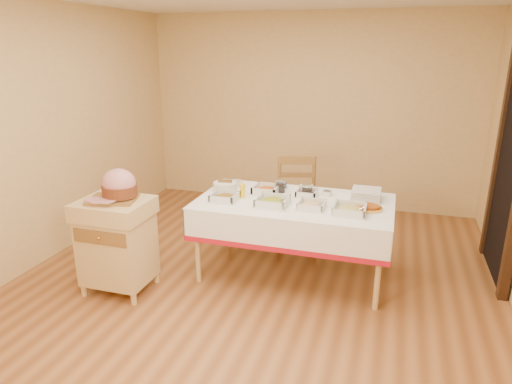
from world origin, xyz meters
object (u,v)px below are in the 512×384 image
(ham_on_board, at_px, (118,187))
(preserve_jar_right, at_px, (307,191))
(preserve_jar_left, at_px, (280,186))
(brass_platter, at_px, (365,207))
(dining_table, at_px, (294,217))
(dining_chair, at_px, (297,202))
(butcher_cart, at_px, (117,240))
(plate_stack, at_px, (366,194))
(bread_basket, at_px, (225,186))
(mustard_bottle, at_px, (243,190))

(ham_on_board, bearing_deg, preserve_jar_right, 30.66)
(preserve_jar_left, xyz_separation_m, brass_platter, (0.85, -0.27, -0.04))
(dining_table, bearing_deg, dining_chair, 99.69)
(butcher_cart, xyz_separation_m, preserve_jar_left, (1.25, 0.99, 0.33))
(dining_table, bearing_deg, plate_stack, 21.32)
(ham_on_board, relative_size, bread_basket, 1.78)
(ham_on_board, bearing_deg, dining_table, 27.48)
(dining_chair, bearing_deg, brass_platter, -43.78)
(preserve_jar_right, relative_size, brass_platter, 0.42)
(plate_stack, bearing_deg, preserve_jar_left, -178.39)
(ham_on_board, height_order, mustard_bottle, ham_on_board)
(mustard_bottle, bearing_deg, plate_stack, 14.65)
(dining_table, distance_m, preserve_jar_left, 0.37)
(butcher_cart, height_order, preserve_jar_left, preserve_jar_left)
(preserve_jar_left, distance_m, bread_basket, 0.56)
(plate_stack, relative_size, brass_platter, 0.86)
(preserve_jar_left, height_order, brass_platter, preserve_jar_left)
(butcher_cart, height_order, ham_on_board, ham_on_board)
(butcher_cart, bearing_deg, ham_on_board, 38.09)
(dining_table, relative_size, butcher_cart, 2.11)
(dining_chair, xyz_separation_m, preserve_jar_right, (0.21, -0.54, 0.30))
(preserve_jar_left, relative_size, plate_stack, 0.49)
(ham_on_board, distance_m, plate_stack, 2.28)
(dining_table, relative_size, dining_chair, 1.82)
(preserve_jar_left, bearing_deg, mustard_bottle, -137.88)
(ham_on_board, relative_size, brass_platter, 1.37)
(mustard_bottle, bearing_deg, dining_chair, 62.91)
(preserve_jar_right, bearing_deg, ham_on_board, -149.34)
(bread_basket, relative_size, plate_stack, 0.89)
(dining_chair, height_order, bread_basket, dining_chair)
(butcher_cart, relative_size, brass_platter, 2.79)
(butcher_cart, relative_size, plate_stack, 3.24)
(dining_table, distance_m, plate_stack, 0.72)
(dining_chair, bearing_deg, bread_basket, -136.66)
(ham_on_board, xyz_separation_m, brass_platter, (2.06, 0.69, -0.20))
(ham_on_board, height_order, bread_basket, ham_on_board)
(dining_table, relative_size, mustard_bottle, 11.25)
(dining_table, xyz_separation_m, brass_platter, (0.65, -0.04, 0.18))
(preserve_jar_left, distance_m, plate_stack, 0.83)
(butcher_cart, relative_size, preserve_jar_right, 6.59)
(butcher_cart, bearing_deg, plate_stack, 25.91)
(butcher_cart, height_order, dining_chair, dining_chair)
(butcher_cart, bearing_deg, dining_table, 27.83)
(preserve_jar_right, bearing_deg, butcher_cart, -149.12)
(mustard_bottle, distance_m, bread_basket, 0.29)
(brass_platter, bearing_deg, mustard_bottle, -179.87)
(ham_on_board, xyz_separation_m, plate_stack, (2.05, 0.98, -0.17))
(dining_table, distance_m, ham_on_board, 1.63)
(ham_on_board, distance_m, mustard_bottle, 1.15)
(plate_stack, bearing_deg, bread_basket, -174.13)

